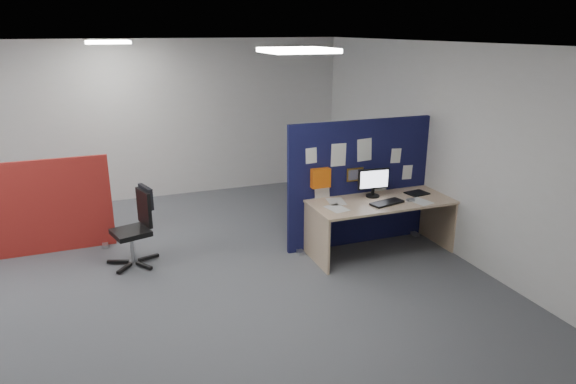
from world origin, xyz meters
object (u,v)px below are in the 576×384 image
object	(u,v)px
monitor_main	(373,181)
red_divider	(44,208)
office_chair	(138,222)
main_desk	(379,211)
navy_divider	(359,183)

from	to	relation	value
monitor_main	red_divider	xyz separation A→B (m)	(-4.09, 1.37, -0.32)
monitor_main	red_divider	size ratio (longest dim) A/B	0.26
office_chair	main_desk	bearing A→B (deg)	-30.09
main_desk	red_divider	distance (m)	4.38
navy_divider	monitor_main	bearing A→B (deg)	-68.65
office_chair	navy_divider	bearing A→B (deg)	-23.89
main_desk	office_chair	world-z (taller)	office_chair
navy_divider	main_desk	bearing A→B (deg)	-71.53
main_desk	office_chair	distance (m)	3.09
monitor_main	red_divider	bearing A→B (deg)	165.98
office_chair	red_divider	bearing A→B (deg)	129.91
monitor_main	office_chair	bearing A→B (deg)	172.73
navy_divider	red_divider	distance (m)	4.16
main_desk	red_divider	world-z (taller)	red_divider
monitor_main	navy_divider	bearing A→B (deg)	115.88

